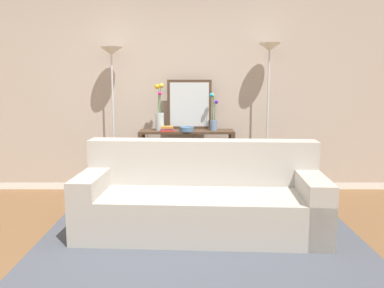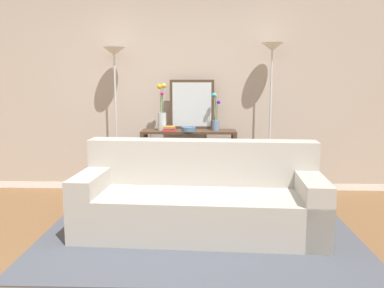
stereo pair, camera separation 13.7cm
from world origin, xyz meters
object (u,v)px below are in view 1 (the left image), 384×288
object	(u,v)px
couch	(202,200)
fruit_bowl	(187,129)
wall_mirror	(190,105)
book_stack	(168,129)
floor_lamp_left	(113,80)
console_table	(187,151)
floor_lamp_right	(269,77)
vase_tall_flowers	(160,115)
vase_short_flowers	(214,117)
book_row_under_console	(165,191)

from	to	relation	value
couch	fruit_bowl	world-z (taller)	fruit_bowl
wall_mirror	book_stack	distance (m)	0.47
wall_mirror	floor_lamp_left	bearing A→B (deg)	-173.40
console_table	book_stack	xyz separation A→B (m)	(-0.24, -0.09, 0.30)
floor_lamp_right	wall_mirror	distance (m)	1.07
console_table	wall_mirror	world-z (taller)	wall_mirror
couch	book_stack	xyz separation A→B (m)	(-0.40, 1.19, 0.58)
floor_lamp_right	vase_tall_flowers	world-z (taller)	floor_lamp_right
floor_lamp_left	book_stack	size ratio (longest dim) A/B	10.49
couch	vase_short_flowers	distance (m)	1.49
floor_lamp_left	fruit_bowl	xyz separation A→B (m)	(0.95, -0.15, -0.61)
vase_short_flowers	book_stack	bearing A→B (deg)	-169.92
couch	wall_mirror	xyz separation A→B (m)	(-0.12, 1.43, 0.87)
floor_lamp_left	vase_short_flowers	bearing A→B (deg)	-1.26
console_table	wall_mirror	distance (m)	0.62
vase_short_flowers	fruit_bowl	xyz separation A→B (m)	(-0.34, -0.13, -0.14)
floor_lamp_left	wall_mirror	world-z (taller)	floor_lamp_left
floor_lamp_right	book_row_under_console	distance (m)	1.99
vase_short_flowers	book_stack	size ratio (longest dim) A/B	2.63
floor_lamp_left	console_table	bearing A→B (deg)	-2.36
vase_tall_flowers	fruit_bowl	world-z (taller)	vase_tall_flowers
fruit_bowl	console_table	bearing A→B (deg)	90.83
vase_short_flowers	fruit_bowl	size ratio (longest dim) A/B	2.65
console_table	book_row_under_console	bearing A→B (deg)	-180.00
fruit_bowl	couch	bearing A→B (deg)	-82.34
floor_lamp_right	book_row_under_console	xyz separation A→B (m)	(-1.33, -0.04, -1.48)
console_table	vase_tall_flowers	distance (m)	0.58
floor_lamp_right	fruit_bowl	xyz separation A→B (m)	(-1.04, -0.15, -0.65)
book_row_under_console	fruit_bowl	bearing A→B (deg)	-21.54
book_row_under_console	vase_tall_flowers	bearing A→B (deg)	162.64
book_row_under_console	wall_mirror	bearing A→B (deg)	25.29
console_table	floor_lamp_left	size ratio (longest dim) A/B	0.64
wall_mirror	vase_short_flowers	distance (m)	0.37
floor_lamp_right	book_stack	world-z (taller)	floor_lamp_right
floor_lamp_left	wall_mirror	bearing A→B (deg)	6.60
couch	vase_tall_flowers	distance (m)	1.58
floor_lamp_right	book_row_under_console	world-z (taller)	floor_lamp_right
vase_short_flowers	floor_lamp_right	bearing A→B (deg)	2.34
floor_lamp_right	couch	bearing A→B (deg)	-123.80
vase_tall_flowers	fruit_bowl	bearing A→B (deg)	-20.87
floor_lamp_left	vase_tall_flowers	world-z (taller)	floor_lamp_left
floor_lamp_left	floor_lamp_right	distance (m)	1.99
floor_lamp_right	floor_lamp_left	bearing A→B (deg)	180.00
wall_mirror	fruit_bowl	bearing A→B (deg)	-96.96
vase_tall_flowers	fruit_bowl	distance (m)	0.41
couch	console_table	xyz separation A→B (m)	(-0.16, 1.28, 0.27)
book_row_under_console	vase_short_flowers	bearing A→B (deg)	0.96
console_table	wall_mirror	bearing A→B (deg)	77.33
book_stack	vase_tall_flowers	bearing A→B (deg)	132.79
wall_mirror	book_row_under_console	bearing A→B (deg)	-154.71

